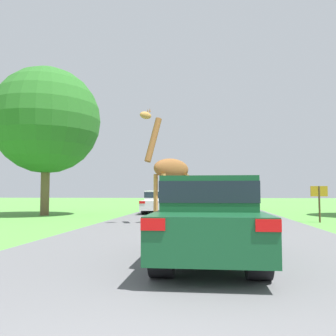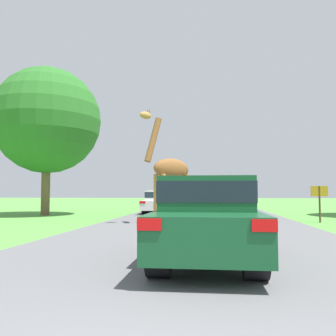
{
  "view_description": "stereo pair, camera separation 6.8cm",
  "coord_description": "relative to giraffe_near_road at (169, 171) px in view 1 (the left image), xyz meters",
  "views": [
    {
      "loc": [
        0.27,
        -1.51,
        1.26
      ],
      "look_at": [
        -1.36,
        13.61,
        2.32
      ],
      "focal_mm": 38.0,
      "sensor_mm": 36.0,
      "label": 1
    },
    {
      "loc": [
        0.33,
        -1.5,
        1.26
      ],
      "look_at": [
        -1.36,
        13.61,
        2.32
      ],
      "focal_mm": 38.0,
      "sensor_mm": 36.0,
      "label": 2
    }
  ],
  "objects": [
    {
      "name": "car_queue_right",
      "position": [
        2.51,
        2.68,
        -1.38
      ],
      "size": [
        1.82,
        4.15,
        1.51
      ],
      "color": "black",
      "rests_on": "ground"
    },
    {
      "name": "car_far_ahead",
      "position": [
        3.66,
        12.49,
        -1.4
      ],
      "size": [
        1.89,
        4.79,
        1.45
      ],
      "color": "maroon",
      "rests_on": "ground"
    },
    {
      "name": "road",
      "position": [
        1.29,
        16.48,
        -2.18
      ],
      "size": [
        8.4,
        120.0,
        0.0
      ],
      "color": "#5B5B5E",
      "rests_on": "ground"
    },
    {
      "name": "tree_centre_back",
      "position": [
        -7.39,
        3.95,
        3.14
      ],
      "size": [
        5.98,
        5.98,
        8.33
      ],
      "color": "brown",
      "rests_on": "ground"
    },
    {
      "name": "car_verge_right",
      "position": [
        -1.75,
        16.29,
        -1.38
      ],
      "size": [
        1.72,
        3.94,
        1.52
      ],
      "color": "silver",
      "rests_on": "ground"
    },
    {
      "name": "car_lead_maroon",
      "position": [
        1.6,
        -8.42,
        -1.36
      ],
      "size": [
        1.76,
        4.16,
        1.54
      ],
      "color": "#144C28",
      "rests_on": "ground"
    },
    {
      "name": "car_queue_left",
      "position": [
        -1.23,
        6.59,
        -1.45
      ],
      "size": [
        1.87,
        4.18,
        1.39
      ],
      "color": "silver",
      "rests_on": "ground"
    },
    {
      "name": "sign_post",
      "position": [
        6.33,
        0.72,
        -1.1
      ],
      "size": [
        0.7,
        0.08,
        1.54
      ],
      "color": "#4C3823",
      "rests_on": "ground"
    },
    {
      "name": "giraffe_near_road",
      "position": [
        0.0,
        0.0,
        0.0
      ],
      "size": [
        2.1,
        2.28,
        4.71
      ],
      "rotation": [
        0.0,
        0.0,
        2.41
      ],
      "color": "#B77F3D",
      "rests_on": "ground"
    }
  ]
}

